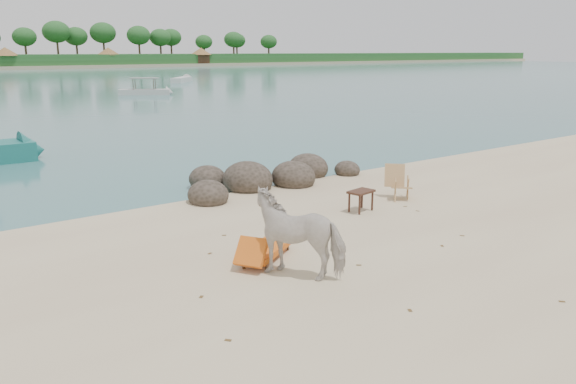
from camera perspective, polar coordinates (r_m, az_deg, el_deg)
name	(u,v)px	position (r m, az deg, el deg)	size (l,w,h in m)	color
boulders	(265,178)	(17.13, -2.32, 1.39)	(6.35, 2.92, 1.10)	#2D271E
cow	(300,234)	(10.26, 1.20, -4.25)	(0.83, 1.82, 1.54)	silver
side_table	(361,202)	(14.36, 7.41, -1.03)	(0.67, 0.43, 0.54)	#361E15
lounge_chair	(266,247)	(11.09, -2.25, -5.60)	(1.73, 0.60, 0.52)	orange
deck_chair	(402,184)	(15.69, 11.49, 0.85)	(0.60, 0.66, 0.94)	tan
boat_mid	(144,80)	(55.21, -14.42, 10.92)	(5.24, 1.18, 2.56)	#B5B5B1
boat_far	(182,79)	(76.62, -10.76, 11.22)	(6.33, 1.42, 0.73)	silver
dead_leaves	(365,256)	(11.45, 7.83, -6.43)	(7.46, 6.35, 0.00)	brown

